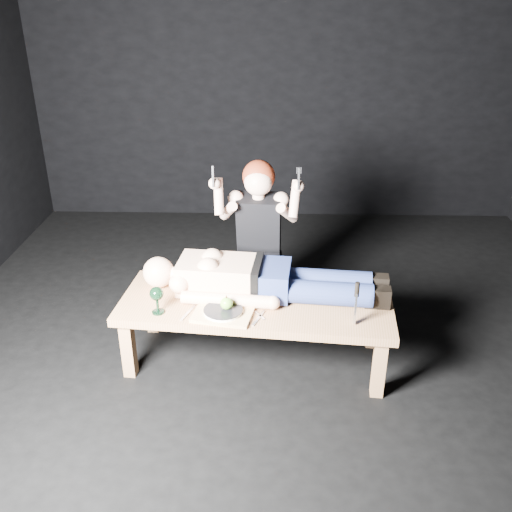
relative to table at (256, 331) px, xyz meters
name	(u,v)px	position (x,y,z in m)	size (l,w,h in m)	color
ground	(280,345)	(0.17, 0.16, -0.23)	(5.00, 5.00, 0.00)	black
back_wall	(281,72)	(0.17, 2.66, 1.27)	(5.00, 5.00, 0.00)	black
table	(256,331)	(0.00, 0.00, 0.00)	(1.74, 0.65, 0.45)	#A3734C
lying_man	(266,275)	(0.06, 0.11, 0.36)	(1.74, 0.53, 0.26)	beige
kneeling_woman	(260,236)	(0.01, 0.64, 0.40)	(0.67, 0.75, 1.25)	black
serving_tray	(223,314)	(-0.20, -0.17, 0.24)	(0.36, 0.26, 0.02)	tan
plate	(223,311)	(-0.20, -0.17, 0.26)	(0.24, 0.24, 0.02)	white
apple	(227,303)	(-0.17, -0.16, 0.30)	(0.08, 0.08, 0.08)	#569921
goblet	(157,300)	(-0.60, -0.15, 0.31)	(0.09, 0.09, 0.18)	black
fork_flat	(188,313)	(-0.41, -0.16, 0.23)	(0.02, 0.18, 0.01)	#B2B2B7
knife_flat	(259,318)	(0.02, -0.20, 0.23)	(0.02, 0.18, 0.01)	#B2B2B7
spoon_flat	(257,313)	(0.01, -0.14, 0.23)	(0.02, 0.18, 0.01)	#B2B2B7
carving_knife	(356,304)	(0.59, -0.25, 0.37)	(0.04, 0.04, 0.28)	#B2B2B7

